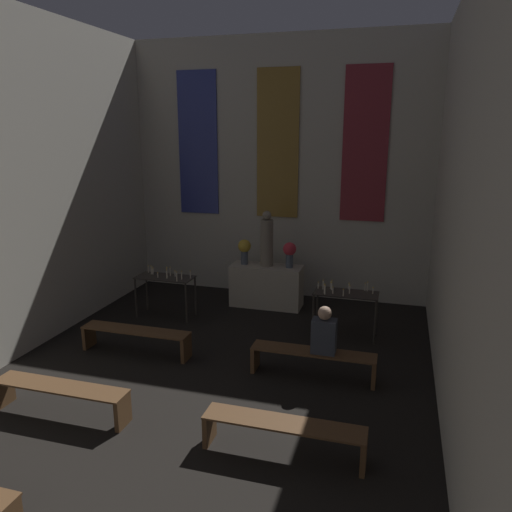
{
  "coord_description": "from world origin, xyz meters",
  "views": [
    {
      "loc": [
        2.6,
        0.22,
        3.67
      ],
      "look_at": [
        0.0,
        9.17,
        1.29
      ],
      "focal_mm": 35.0,
      "sensor_mm": 36.0,
      "label": 1
    }
  ],
  "objects_px": {
    "candle_rack_left": "(165,282)",
    "person_seated": "(324,332)",
    "flower_vase_right": "(290,252)",
    "pew_back_left": "(136,336)",
    "pew_third_right": "(283,431)",
    "pew_back_right": "(313,358)",
    "flower_vase_left": "(244,249)",
    "statue": "(267,241)",
    "candle_rack_right": "(345,298)",
    "pew_third_left": "(61,394)",
    "altar": "(267,286)"
  },
  "relations": [
    {
      "from": "statue",
      "to": "flower_vase_left",
      "type": "relative_size",
      "value": 2.19
    },
    {
      "from": "pew_third_right",
      "to": "person_seated",
      "type": "relative_size",
      "value": 2.59
    },
    {
      "from": "flower_vase_left",
      "to": "pew_third_left",
      "type": "relative_size",
      "value": 0.28
    },
    {
      "from": "altar",
      "to": "pew_third_right",
      "type": "bearing_deg",
      "value": -72.76
    },
    {
      "from": "altar",
      "to": "candle_rack_right",
      "type": "distance_m",
      "value": 2.13
    },
    {
      "from": "pew_back_left",
      "to": "person_seated",
      "type": "height_order",
      "value": "person_seated"
    },
    {
      "from": "flower_vase_left",
      "to": "flower_vase_right",
      "type": "bearing_deg",
      "value": 0.0
    },
    {
      "from": "pew_third_left",
      "to": "pew_back_left",
      "type": "bearing_deg",
      "value": 90.0
    },
    {
      "from": "statue",
      "to": "person_seated",
      "type": "relative_size",
      "value": 1.6
    },
    {
      "from": "flower_vase_left",
      "to": "pew_back_right",
      "type": "bearing_deg",
      "value": -55.32
    },
    {
      "from": "flower_vase_left",
      "to": "flower_vase_right",
      "type": "height_order",
      "value": "same"
    },
    {
      "from": "altar",
      "to": "statue",
      "type": "relative_size",
      "value": 1.29
    },
    {
      "from": "pew_third_right",
      "to": "pew_back_right",
      "type": "distance_m",
      "value": 1.96
    },
    {
      "from": "flower_vase_left",
      "to": "candle_rack_left",
      "type": "height_order",
      "value": "flower_vase_left"
    },
    {
      "from": "altar",
      "to": "flower_vase_right",
      "type": "xyz_separation_m",
      "value": [
        0.49,
        0.0,
        0.78
      ]
    },
    {
      "from": "statue",
      "to": "person_seated",
      "type": "bearing_deg",
      "value": -60.05
    },
    {
      "from": "pew_back_right",
      "to": "pew_third_left",
      "type": "bearing_deg",
      "value": -146.84
    },
    {
      "from": "flower_vase_right",
      "to": "person_seated",
      "type": "relative_size",
      "value": 0.73
    },
    {
      "from": "statue",
      "to": "pew_third_right",
      "type": "distance_m",
      "value": 5.17
    },
    {
      "from": "candle_rack_left",
      "to": "pew_third_left",
      "type": "height_order",
      "value": "candle_rack_left"
    },
    {
      "from": "pew_third_left",
      "to": "pew_third_right",
      "type": "relative_size",
      "value": 1.0
    },
    {
      "from": "flower_vase_right",
      "to": "candle_rack_left",
      "type": "xyz_separation_m",
      "value": [
        -2.27,
        -1.15,
        -0.5
      ]
    },
    {
      "from": "pew_back_left",
      "to": "flower_vase_left",
      "type": "bearing_deg",
      "value": 70.61
    },
    {
      "from": "statue",
      "to": "candle_rack_right",
      "type": "distance_m",
      "value": 2.23
    },
    {
      "from": "flower_vase_left",
      "to": "pew_back_right",
      "type": "xyz_separation_m",
      "value": [
        1.98,
        -2.87,
        -0.91
      ]
    },
    {
      "from": "flower_vase_left",
      "to": "pew_back_right",
      "type": "relative_size",
      "value": 0.28
    },
    {
      "from": "flower_vase_right",
      "to": "pew_back_left",
      "type": "bearing_deg",
      "value": -124.68
    },
    {
      "from": "altar",
      "to": "candle_rack_left",
      "type": "relative_size",
      "value": 1.31
    },
    {
      "from": "altar",
      "to": "pew_third_left",
      "type": "xyz_separation_m",
      "value": [
        -1.5,
        -4.82,
        -0.13
      ]
    },
    {
      "from": "candle_rack_left",
      "to": "person_seated",
      "type": "distance_m",
      "value": 3.84
    },
    {
      "from": "statue",
      "to": "flower_vase_right",
      "type": "bearing_deg",
      "value": 0.0
    },
    {
      "from": "pew_back_left",
      "to": "pew_back_right",
      "type": "height_order",
      "value": "same"
    },
    {
      "from": "flower_vase_right",
      "to": "pew_back_left",
      "type": "xyz_separation_m",
      "value": [
        -1.98,
        -2.87,
        -0.91
      ]
    },
    {
      "from": "altar",
      "to": "pew_back_right",
      "type": "bearing_deg",
      "value": -62.44
    },
    {
      "from": "statue",
      "to": "candle_rack_right",
      "type": "relative_size",
      "value": 1.02
    },
    {
      "from": "altar",
      "to": "pew_back_left",
      "type": "bearing_deg",
      "value": -117.56
    },
    {
      "from": "pew_third_right",
      "to": "candle_rack_left",
      "type": "bearing_deg",
      "value": 131.75
    },
    {
      "from": "flower_vase_right",
      "to": "person_seated",
      "type": "distance_m",
      "value": 3.13
    },
    {
      "from": "candle_rack_left",
      "to": "candle_rack_right",
      "type": "xyz_separation_m",
      "value": [
        3.56,
        0.0,
        -0.0
      ]
    },
    {
      "from": "candle_rack_right",
      "to": "pew_third_left",
      "type": "height_order",
      "value": "candle_rack_right"
    },
    {
      "from": "flower_vase_right",
      "to": "person_seated",
      "type": "height_order",
      "value": "flower_vase_right"
    },
    {
      "from": "pew_third_left",
      "to": "pew_back_right",
      "type": "height_order",
      "value": "same"
    },
    {
      "from": "statue",
      "to": "pew_third_right",
      "type": "xyz_separation_m",
      "value": [
        1.5,
        -4.82,
        -1.11
      ]
    },
    {
      "from": "statue",
      "to": "flower_vase_left",
      "type": "distance_m",
      "value": 0.53
    },
    {
      "from": "statue",
      "to": "pew_back_left",
      "type": "bearing_deg",
      "value": -117.56
    },
    {
      "from": "pew_back_left",
      "to": "altar",
      "type": "bearing_deg",
      "value": 62.44
    },
    {
      "from": "pew_third_right",
      "to": "pew_back_left",
      "type": "bearing_deg",
      "value": 146.84
    },
    {
      "from": "statue",
      "to": "flower_vase_left",
      "type": "xyz_separation_m",
      "value": [
        -0.49,
        0.0,
        -0.2
      ]
    },
    {
      "from": "flower_vase_left",
      "to": "person_seated",
      "type": "distance_m",
      "value": 3.61
    },
    {
      "from": "candle_rack_left",
      "to": "flower_vase_left",
      "type": "bearing_deg",
      "value": 41.6
    }
  ]
}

